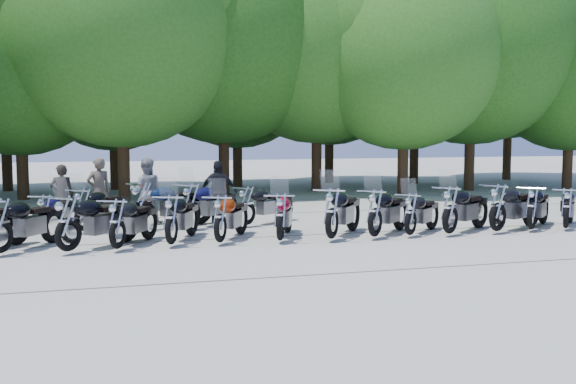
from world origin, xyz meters
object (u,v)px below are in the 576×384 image
object	(u,v)px
motorcycle_1	(0,224)
motorcycle_2	(68,221)
rider_3	(99,191)
motorcycle_7	(332,211)
motorcycle_12	(532,206)
motorcycle_3	(117,222)
motorcycle_4	(171,218)
motorcycle_8	(375,211)
motorcycle_9	(411,212)
motorcycle_6	(280,215)
rider_2	(218,192)
motorcycle_10	(450,208)
motorcycle_15	(83,208)
rider_1	(146,191)
rider_0	(62,196)
motorcycle_14	(45,213)
motorcycle_13	(567,207)
motorcycle_5	(220,217)
motorcycle_11	(498,206)
motorcycle_17	(192,204)
motorcycle_18	(247,204)
motorcycle_16	(143,204)

from	to	relation	value
motorcycle_1	motorcycle_2	world-z (taller)	motorcycle_2
motorcycle_1	rider_3	world-z (taller)	rider_3
motorcycle_7	motorcycle_12	xyz separation A→B (m)	(5.50, 0.05, -0.05)
motorcycle_3	motorcycle_4	xyz separation A→B (m)	(1.18, 0.24, 0.02)
motorcycle_8	motorcycle_9	distance (m)	0.96
motorcycle_7	motorcycle_9	world-z (taller)	motorcycle_7
motorcycle_6	motorcycle_7	bearing A→B (deg)	-163.52
motorcycle_4	rider_2	bearing A→B (deg)	-91.54
motorcycle_1	motorcycle_8	xyz separation A→B (m)	(8.37, -0.10, -0.00)
motorcycle_10	motorcycle_15	bearing A→B (deg)	35.61
motorcycle_12	rider_1	world-z (taller)	rider_1
rider_0	motorcycle_10	bearing A→B (deg)	156.40
motorcycle_2	motorcycle_12	world-z (taller)	motorcycle_2
motorcycle_7	motorcycle_14	xyz separation A→B (m)	(-6.57, 2.64, -0.13)
motorcycle_7	motorcycle_13	world-z (taller)	motorcycle_7
motorcycle_5	motorcycle_12	bearing A→B (deg)	-152.73
motorcycle_2	rider_1	world-z (taller)	rider_1
motorcycle_2	rider_1	xyz separation A→B (m)	(1.92, 4.28, 0.22)
motorcycle_8	rider_3	world-z (taller)	rider_3
motorcycle_2	motorcycle_11	xyz separation A→B (m)	(10.35, 0.03, 0.01)
motorcycle_6	motorcycle_14	distance (m)	5.90
motorcycle_8	motorcycle_10	size ratio (longest dim) A/B	0.97
motorcycle_17	motorcycle_10	bearing A→B (deg)	-161.25
motorcycle_6	motorcycle_18	world-z (taller)	motorcycle_6
motorcycle_3	motorcycle_17	distance (m)	3.32
motorcycle_7	motorcycle_17	bearing A→B (deg)	-5.54
motorcycle_13	motorcycle_4	bearing A→B (deg)	40.43
motorcycle_8	motorcycle_11	xyz separation A→B (m)	(3.33, -0.05, 0.03)
motorcycle_2	rider_3	distance (m)	4.90
motorcycle_7	rider_0	xyz separation A→B (m)	(-6.23, 4.33, 0.14)
rider_0	rider_1	bearing A→B (deg)	178.82
motorcycle_4	rider_3	distance (m)	4.81
motorcycle_16	motorcycle_18	distance (m)	2.75
motorcycle_13	motorcycle_9	bearing A→B (deg)	40.97
motorcycle_15	rider_0	xyz separation A→B (m)	(-0.57, 1.37, 0.21)
motorcycle_6	motorcycle_17	world-z (taller)	motorcycle_17
motorcycle_4	motorcycle_13	world-z (taller)	motorcycle_4
rider_3	motorcycle_5	bearing A→B (deg)	105.72
motorcycle_7	rider_2	size ratio (longest dim) A/B	1.44
motorcycle_12	rider_0	xyz separation A→B (m)	(-11.73, 4.28, 0.18)
motorcycle_15	motorcycle_17	xyz separation A→B (m)	(2.72, -0.27, 0.05)
motorcycle_3	motorcycle_5	xyz separation A→B (m)	(2.29, 0.22, -0.00)
motorcycle_1	rider_3	bearing A→B (deg)	-80.87
motorcycle_14	motorcycle_6	bearing A→B (deg)	176.29
motorcycle_16	motorcycle_7	bearing A→B (deg)	-153.57
motorcycle_4	motorcycle_5	world-z (taller)	motorcycle_4
motorcycle_2	motorcycle_9	size ratio (longest dim) A/B	1.15
motorcycle_15	rider_2	distance (m)	3.84
rider_3	motorcycle_10	bearing A→B (deg)	135.48
motorcycle_5	motorcycle_12	xyz separation A→B (m)	(8.12, -0.18, 0.02)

